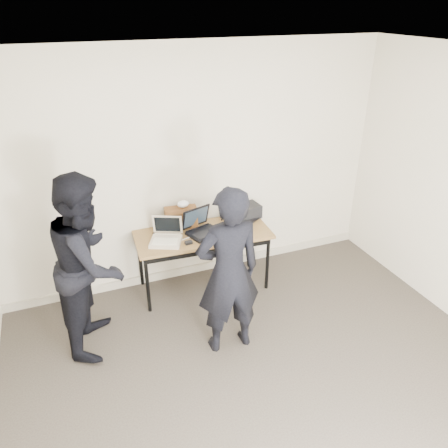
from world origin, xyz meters
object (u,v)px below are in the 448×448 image
person_typist (229,273)px  person_observer (89,263)px  laptop_right (239,216)px  laptop_center (201,227)px  equipment_box (248,211)px  desk (203,238)px  laptop_beige (166,237)px  leather_satchel (181,217)px

person_typist → person_observer: person_observer is taller
laptop_right → person_typist: size_ratio=0.27×
laptop_center → equipment_box: size_ratio=1.63×
desk → equipment_box: size_ratio=5.65×
laptop_beige → laptop_right: laptop_beige is taller
desk → person_typist: (-0.10, -1.00, 0.18)m
laptop_center → person_typist: person_typist is taller
leather_satchel → desk: bearing=-44.4°
equipment_box → person_observer: bearing=-161.6°
laptop_center → equipment_box: 0.66m
laptop_right → person_observer: bearing=165.7°
person_observer → laptop_center: bearing=-52.1°
laptop_right → person_observer: person_observer is taller
desk → leather_satchel: size_ratio=4.05×
laptop_center → person_observer: bearing=-177.7°
desk → person_typist: person_typist is taller
person_observer → equipment_box: bearing=-54.1°
laptop_beige → person_observer: 0.93m
laptop_beige → person_typist: 1.03m
equipment_box → person_observer: (-1.89, -0.63, 0.08)m
desk → laptop_right: 0.53m
laptop_beige → laptop_right: 0.94m
laptop_center → leather_satchel: 0.27m
person_typist → laptop_right: bearing=-116.6°
laptop_right → leather_satchel: size_ratio=1.20×
laptop_right → leather_satchel: bearing=140.5°
laptop_center → laptop_right: laptop_center is taller
equipment_box → person_typist: person_typist is taller
laptop_right → equipment_box: 0.14m
laptop_center → desk: bearing=-92.2°
laptop_beige → leather_satchel: 0.37m
leather_satchel → person_typist: 1.23m
laptop_right → desk: bearing=163.7°
person_typist → person_observer: 1.29m
laptop_beige → laptop_right: bearing=35.4°
laptop_center → leather_satchel: size_ratio=1.17×
desk → leather_satchel: 0.34m
desk → laptop_beige: size_ratio=3.65×
person_observer → desk: bearing=-53.3°
person_typist → laptop_center: bearing=-94.2°
equipment_box → laptop_right: bearing=-161.1°
desk → leather_satchel: leather_satchel is taller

